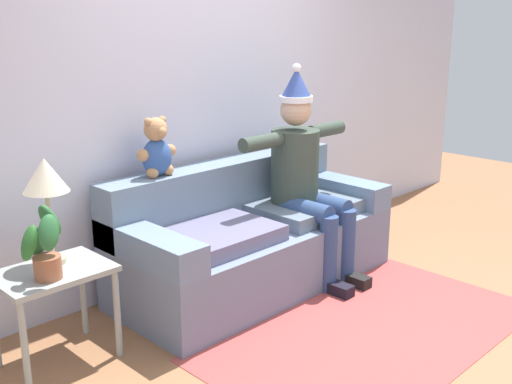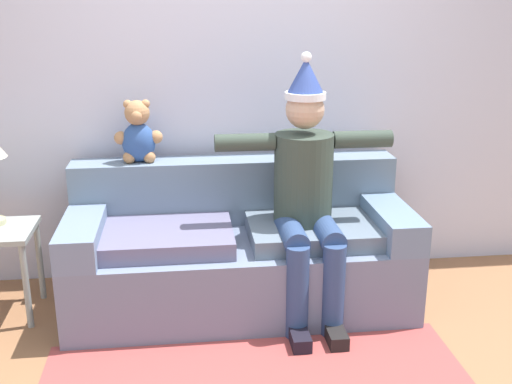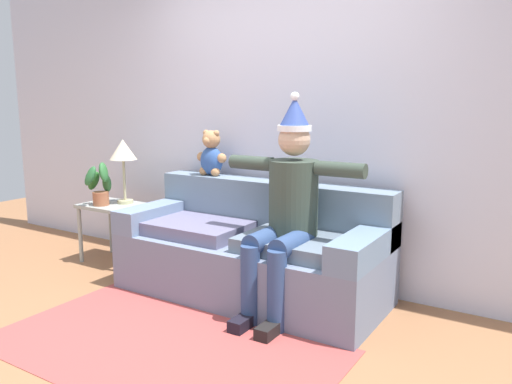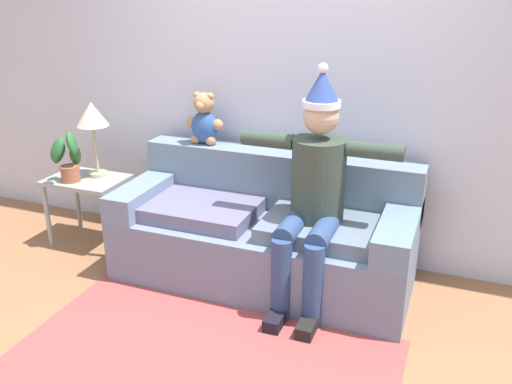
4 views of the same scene
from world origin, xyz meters
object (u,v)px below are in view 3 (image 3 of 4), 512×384
person_seated (287,204)px  table_lamp (123,153)px  teddy_bear (211,155)px  potted_plant (99,185)px  couch (253,251)px  side_table (115,213)px

person_seated → table_lamp: size_ratio=2.61×
teddy_bear → potted_plant: size_ratio=0.95×
person_seated → couch: bearing=156.2°
couch → person_seated: size_ratio=1.33×
side_table → potted_plant: potted_plant is taller
table_lamp → teddy_bear: bearing=12.1°
teddy_bear → side_table: (-0.90, -0.27, -0.56)m
couch → teddy_bear: bearing=156.0°
teddy_bear → table_lamp: bearing=-167.9°
teddy_bear → table_lamp: 0.86m
couch → side_table: size_ratio=3.42×
couch → potted_plant: (-1.55, -0.10, 0.38)m
table_lamp → potted_plant: 0.35m
person_seated → table_lamp: bearing=172.4°
table_lamp → person_seated: bearing=-7.6°
teddy_bear → potted_plant: teddy_bear is taller
person_seated → potted_plant: 1.92m
side_table → teddy_bear: bearing=16.5°
couch → side_table: bearing=-179.7°
person_seated → side_table: 1.88m
side_table → potted_plant: bearing=-128.2°
person_seated → side_table: person_seated is taller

